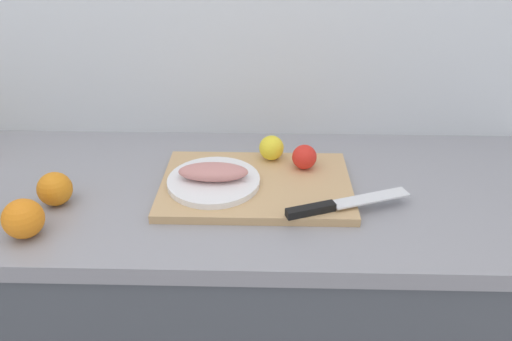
% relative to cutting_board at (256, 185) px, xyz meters
% --- Properties ---
extents(back_wall, '(3.20, 0.05, 2.50)m').
position_rel_cutting_board_xyz_m(back_wall, '(-0.25, 0.33, 0.34)').
color(back_wall, silver).
rests_on(back_wall, ground_plane).
extents(kitchen_counter, '(2.00, 0.60, 0.90)m').
position_rel_cutting_board_xyz_m(kitchen_counter, '(-0.25, 0.01, -0.46)').
color(kitchen_counter, '#4C5159').
rests_on(kitchen_counter, ground_plane).
extents(cutting_board, '(0.45, 0.30, 0.02)m').
position_rel_cutting_board_xyz_m(cutting_board, '(0.00, 0.00, 0.00)').
color(cutting_board, tan).
rests_on(cutting_board, kitchen_counter).
extents(white_plate, '(0.22, 0.22, 0.01)m').
position_rel_cutting_board_xyz_m(white_plate, '(-0.10, -0.01, 0.02)').
color(white_plate, white).
rests_on(white_plate, cutting_board).
extents(fish_fillet, '(0.16, 0.07, 0.04)m').
position_rel_cutting_board_xyz_m(fish_fillet, '(-0.10, -0.01, 0.04)').
color(fish_fillet, tan).
rests_on(fish_fillet, white_plate).
extents(chef_knife, '(0.28, 0.13, 0.02)m').
position_rel_cutting_board_xyz_m(chef_knife, '(0.17, -0.11, 0.02)').
color(chef_knife, silver).
rests_on(chef_knife, cutting_board).
extents(lemon_0, '(0.06, 0.06, 0.06)m').
position_rel_cutting_board_xyz_m(lemon_0, '(0.04, 0.11, 0.04)').
color(lemon_0, yellow).
rests_on(lemon_0, cutting_board).
extents(tomato_0, '(0.06, 0.06, 0.06)m').
position_rel_cutting_board_xyz_m(tomato_0, '(0.12, 0.07, 0.04)').
color(tomato_0, red).
rests_on(tomato_0, cutting_board).
extents(orange_0, '(0.08, 0.08, 0.08)m').
position_rel_cutting_board_xyz_m(orange_0, '(-0.45, -0.07, 0.03)').
color(orange_0, orange).
rests_on(orange_0, kitchen_counter).
extents(orange_3, '(0.08, 0.08, 0.08)m').
position_rel_cutting_board_xyz_m(orange_3, '(-0.47, -0.19, 0.03)').
color(orange_3, orange).
rests_on(orange_3, kitchen_counter).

